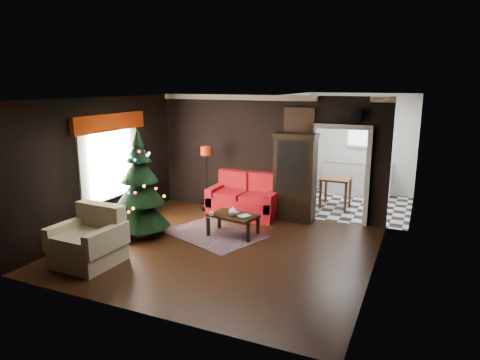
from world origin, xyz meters
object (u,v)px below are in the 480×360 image
at_px(teapot, 233,212).
at_px(wall_clock, 354,116).
at_px(floor_lamp, 206,179).
at_px(coffee_table, 233,225).
at_px(curio_cabinet, 295,179).
at_px(christmas_tree, 140,186).
at_px(armchair, 87,239).
at_px(kitchen_table, 335,192).
at_px(loveseat, 244,195).

height_order(teapot, wall_clock, wall_clock).
bearing_deg(floor_lamp, coffee_table, -43.78).
bearing_deg(curio_cabinet, christmas_tree, -138.86).
relative_size(armchair, teapot, 5.36).
relative_size(coffee_table, kitchen_table, 1.29).
distance_m(christmas_tree, teapot, 1.95).
xyz_separation_m(coffee_table, kitchen_table, (1.49, 2.94, 0.15)).
height_order(christmas_tree, kitchen_table, christmas_tree).
bearing_deg(coffee_table, kitchen_table, 63.06).
xyz_separation_m(curio_cabinet, kitchen_table, (0.65, 1.43, -0.57)).
height_order(curio_cabinet, armchair, curio_cabinet).
bearing_deg(christmas_tree, wall_clock, 32.75).
relative_size(coffee_table, wall_clock, 3.02).
xyz_separation_m(teapot, kitchen_table, (1.45, 3.06, -0.16)).
xyz_separation_m(floor_lamp, christmas_tree, (-0.45, -1.96, 0.22)).
relative_size(floor_lamp, wall_clock, 4.84).
bearing_deg(floor_lamp, kitchen_table, 31.82).
height_order(loveseat, teapot, loveseat).
xyz_separation_m(loveseat, floor_lamp, (-0.97, -0.07, 0.33)).
height_order(curio_cabinet, teapot, curio_cabinet).
relative_size(curio_cabinet, teapot, 9.72).
bearing_deg(coffee_table, floor_lamp, 136.22).
height_order(loveseat, wall_clock, wall_clock).
bearing_deg(wall_clock, coffee_table, -140.45).
bearing_deg(armchair, christmas_tree, 92.94).
bearing_deg(loveseat, christmas_tree, -125.03).
bearing_deg(wall_clock, curio_cabinet, -171.47).
bearing_deg(kitchen_table, loveseat, -137.49).
bearing_deg(coffee_table, loveseat, 103.42).
height_order(loveseat, floor_lamp, floor_lamp).
distance_m(loveseat, floor_lamp, 1.02).
distance_m(curio_cabinet, floor_lamp, 2.14).
distance_m(curio_cabinet, wall_clock, 1.88).
distance_m(christmas_tree, coffee_table, 2.05).
height_order(christmas_tree, armchair, christmas_tree).
distance_m(curio_cabinet, coffee_table, 1.87).
relative_size(christmas_tree, coffee_table, 2.25).
xyz_separation_m(curio_cabinet, floor_lamp, (-2.12, -0.29, -0.12)).
bearing_deg(christmas_tree, coffee_table, 23.11).
relative_size(christmas_tree, teapot, 11.12).
bearing_deg(kitchen_table, christmas_tree, -131.22).
xyz_separation_m(loveseat, wall_clock, (2.35, 0.40, 1.88)).
distance_m(coffee_table, wall_clock, 3.41).
relative_size(armchair, kitchen_table, 1.40).
height_order(armchair, kitchen_table, armchair).
bearing_deg(loveseat, coffee_table, -76.58).
bearing_deg(christmas_tree, floor_lamp, 76.99).
relative_size(floor_lamp, christmas_tree, 0.71).
relative_size(curio_cabinet, coffee_table, 1.96).
bearing_deg(teapot, coffee_table, 111.60).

